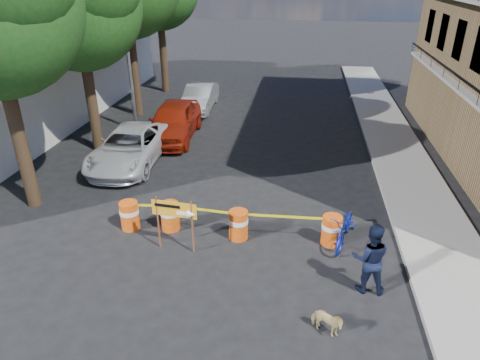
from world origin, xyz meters
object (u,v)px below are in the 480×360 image
(barrel_mid_left, at_px, (170,216))
(pedestrian, at_px, (370,259))
(bicycle, at_px, (347,214))
(detour_sign, at_px, (179,214))
(suv_white, at_px, (130,147))
(sedan_silver, at_px, (200,97))
(barrel_far_left, at_px, (130,215))
(sedan_red, at_px, (174,121))
(barrel_mid_right, at_px, (238,224))
(dog, at_px, (326,322))
(barrel_far_right, at_px, (331,230))

(barrel_mid_left, relative_size, pedestrian, 0.48)
(bicycle, bearing_deg, detour_sign, -151.31)
(detour_sign, bearing_deg, suv_white, 128.67)
(sedan_silver, bearing_deg, barrel_far_left, -87.76)
(sedan_red, bearing_deg, sedan_silver, 85.12)
(barrel_mid_right, bearing_deg, pedestrian, -27.05)
(dog, relative_size, sedan_red, 0.15)
(barrel_far_right, distance_m, pedestrian, 2.10)
(barrel_far_left, xyz_separation_m, sedan_red, (-0.85, 7.79, 0.37))
(bicycle, xyz_separation_m, sedan_red, (-7.30, 7.65, -0.14))
(pedestrian, relative_size, dog, 2.44)
(barrel_far_right, height_order, suv_white, suv_white)
(barrel_mid_left, bearing_deg, barrel_far_left, -173.67)
(detour_sign, height_order, pedestrian, pedestrian)
(bicycle, bearing_deg, sedan_silver, 135.91)
(barrel_mid_left, height_order, pedestrian, pedestrian)
(barrel_far_left, distance_m, detour_sign, 2.21)
(bicycle, height_order, sedan_silver, bicycle)
(detour_sign, xyz_separation_m, sedan_silver, (-2.56, 13.30, -0.50))
(detour_sign, xyz_separation_m, suv_white, (-3.66, 5.59, -0.49))
(pedestrian, bearing_deg, bicycle, -75.90)
(barrel_far_left, height_order, barrel_far_right, same)
(barrel_far_right, distance_m, sedan_red, 10.38)
(barrel_mid_left, height_order, sedan_silver, sedan_silver)
(detour_sign, xyz_separation_m, dog, (3.94, -2.53, -0.88))
(barrel_mid_left, height_order, detour_sign, detour_sign)
(detour_sign, relative_size, sedan_silver, 0.39)
(bicycle, relative_size, sedan_red, 0.40)
(barrel_mid_right, distance_m, bicycle, 3.13)
(pedestrian, bearing_deg, barrel_mid_right, -24.52)
(detour_sign, relative_size, bicycle, 0.85)
(barrel_mid_right, distance_m, suv_white, 6.99)
(pedestrian, relative_size, sedan_silver, 0.44)
(bicycle, bearing_deg, barrel_mid_left, -164.29)
(barrel_far_left, height_order, barrel_mid_left, same)
(suv_white, bearing_deg, sedan_silver, 80.89)
(barrel_far_right, relative_size, sedan_silver, 0.21)
(bicycle, distance_m, sedan_silver, 14.17)
(barrel_far_right, height_order, bicycle, bicycle)
(barrel_mid_right, relative_size, barrel_far_right, 1.00)
(suv_white, bearing_deg, pedestrian, -37.89)
(barrel_far_left, bearing_deg, bicycle, 1.28)
(sedan_silver, bearing_deg, barrel_far_right, -62.21)
(dog, relative_size, suv_white, 0.15)
(barrel_far_left, bearing_deg, sedan_red, 96.20)
(suv_white, xyz_separation_m, sedan_silver, (1.10, 7.71, -0.01))
(barrel_far_right, xyz_separation_m, sedan_silver, (-6.75, 12.32, 0.23))
(barrel_far_right, distance_m, sedan_silver, 14.05)
(barrel_far_right, bearing_deg, pedestrian, -67.19)
(barrel_mid_right, bearing_deg, sedan_red, 118.27)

